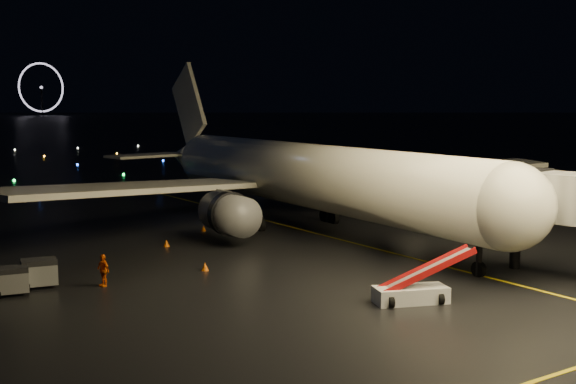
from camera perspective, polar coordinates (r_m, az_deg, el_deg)
name	(u,v)px	position (r m, az deg, el deg)	size (l,w,h in m)	color
lane_centre	(363,245)	(55.57, 5.91, -4.20)	(0.25, 80.00, 0.02)	yellow
airliner	(286,139)	(64.42, -0.16, 4.24)	(54.30, 51.58, 15.38)	silver
belt_loader	(411,277)	(39.82, 9.69, -6.65)	(5.85, 1.59, 2.83)	silver
crew_c	(103,270)	(44.22, -14.40, -6.00)	(1.13, 0.47, 1.94)	#E95807
safety_cone_0	(205,266)	(47.25, -6.58, -5.86)	(0.49, 0.49, 0.55)	#ED5F08
safety_cone_1	(203,228)	(61.80, -6.70, -2.86)	(0.44, 0.44, 0.50)	#ED5F08
safety_cone_2	(166,243)	(55.52, -9.58, -4.00)	(0.48, 0.48, 0.55)	#ED5F08
ferris_wheel	(41,89)	(771.81, -18.91, 7.67)	(50.00, 4.00, 52.00)	black
baggage_cart_0	(10,281)	(43.85, -21.09, -6.59)	(1.88, 1.31, 1.60)	gray
baggage_cart_1	(39,273)	(45.04, -19.07, -6.10)	(1.99, 1.39, 1.69)	gray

